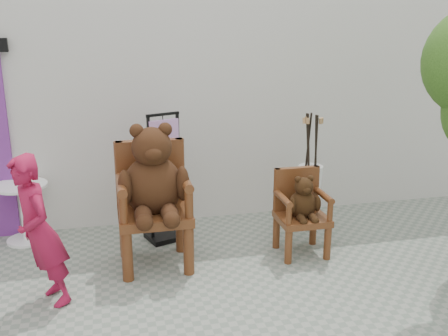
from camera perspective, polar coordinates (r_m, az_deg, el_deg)
The scene contains 8 objects.
ground_plane at distance 4.72m, azimuth 5.59°, elevation -16.76°, with size 60.00×60.00×0.00m, color gray.
back_wall at distance 7.04m, azimuth -2.13°, elevation 7.63°, with size 9.00×1.00×3.00m, color beige.
chair_big at distance 5.43m, azimuth -7.73°, elevation -1.96°, with size 0.74×0.81×1.54m.
chair_small at distance 5.83m, azimuth 8.43°, elevation -4.04°, with size 0.54×0.49×0.94m.
person at distance 4.96m, azimuth -19.44°, elevation -6.58°, with size 0.52×0.34×1.44m, color maroon.
cafe_table at distance 6.51m, azimuth -21.07°, elevation -3.87°, with size 0.60×0.60×0.70m.
display_stand at distance 6.14m, azimuth -6.39°, elevation -2.60°, with size 0.54×0.48×1.51m.
stool_bucket at distance 6.45m, azimuth 9.36°, elevation -1.25°, with size 0.32×0.32×1.45m.
Camera 1 is at (-1.32, -3.73, 2.58)m, focal length 42.00 mm.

